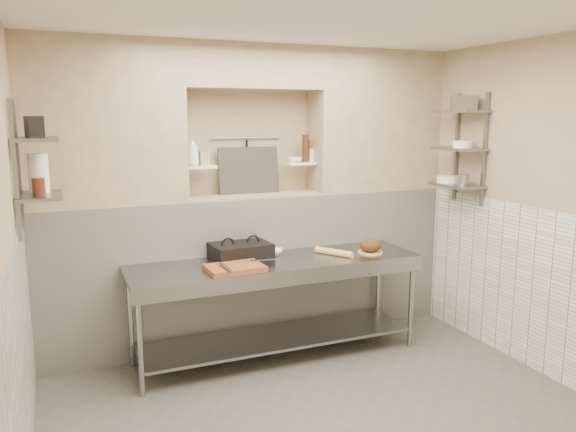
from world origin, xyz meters
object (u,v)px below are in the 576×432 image
bread_loaf (370,245)px  bowl_alcove (295,160)px  prep_table (277,289)px  rolling_pin (334,252)px  bottle_soap (193,151)px  cutting_board (235,268)px  mixing_bowl (272,252)px  panini_press (241,251)px  jug_left (38,173)px

bread_loaf → bowl_alcove: bearing=128.4°
prep_table → bread_loaf: (0.91, -0.06, 0.33)m
rolling_pin → bottle_soap: (-1.16, 0.53, 0.92)m
cutting_board → bread_loaf: bearing=3.6°
mixing_bowl → bread_loaf: (0.87, -0.29, 0.05)m
rolling_pin → bread_loaf: bread_loaf is taller
cutting_board → mixing_bowl: size_ratio=2.32×
panini_press → rolling_pin: bearing=-19.0°
prep_table → bowl_alcove: 1.30m
rolling_pin → bread_loaf: (0.35, -0.05, 0.05)m
rolling_pin → bowl_alcove: bearing=104.1°
prep_table → bread_loaf: size_ratio=12.83×
prep_table → jug_left: jug_left is taller
rolling_pin → bowl_alcove: (-0.15, 0.58, 0.81)m
panini_press → cutting_board: panini_press is taller
rolling_pin → bread_loaf: bearing=-8.2°
prep_table → jug_left: bearing=-179.2°
rolling_pin → jug_left: size_ratio=1.36×
cutting_board → mixing_bowl: bearing=38.5°
bread_loaf → jug_left: jug_left is taller
bread_loaf → jug_left: bearing=179.2°
cutting_board → mixing_bowl: mixing_bowl is taller
cutting_board → bottle_soap: (-0.17, 0.67, 0.92)m
rolling_pin → mixing_bowl: bearing=154.7°
panini_press → bread_loaf: (1.18, -0.27, 0.00)m
bottle_soap → bowl_alcove: size_ratio=1.76×
prep_table → cutting_board: bearing=-161.1°
prep_table → panini_press: size_ratio=4.83×
bread_loaf → jug_left: (-2.77, 0.04, 0.78)m
prep_table → bottle_soap: bottle_soap is taller
mixing_bowl → rolling_pin: (0.51, -0.24, 0.00)m
jug_left → mixing_bowl: bearing=7.7°
cutting_board → rolling_pin: (0.99, 0.14, 0.01)m
mixing_bowl → cutting_board: bearing=-141.5°
prep_table → bottle_soap: size_ratio=9.76×
prep_table → cutting_board: 0.54m
mixing_bowl → rolling_pin: 0.57m
bread_loaf → bowl_alcove: size_ratio=1.34×
bread_loaf → panini_press: bearing=167.3°
panini_press → bread_loaf: bearing=-17.1°
cutting_board → mixing_bowl: (0.48, 0.38, 0.00)m
prep_table → mixing_bowl: mixing_bowl is taller
panini_press → bread_loaf: panini_press is taller
mixing_bowl → bowl_alcove: size_ratio=1.31×
bowl_alcove → jug_left: 2.35m
cutting_board → bread_loaf: 1.35m
cutting_board → jug_left: bearing=175.1°
bread_loaf → bottle_soap: bearing=158.9°
panini_press → rolling_pin: panini_press is taller
prep_table → cutting_board: cutting_board is taller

